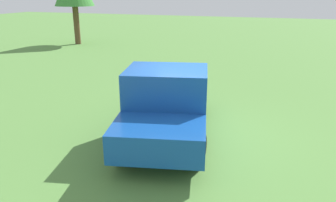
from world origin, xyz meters
name	(u,v)px	position (x,y,z in m)	size (l,w,h in m)	color
ground_plane	(192,136)	(0.00, 0.00, 0.00)	(80.00, 80.00, 0.00)	#54843D
pickup_truck	(167,102)	(-0.24, 0.57, 0.91)	(5.07, 2.88, 1.78)	black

